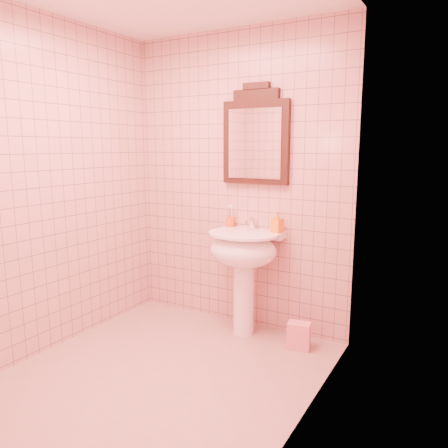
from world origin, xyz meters
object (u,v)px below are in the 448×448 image
Objects in this scene: pedestal_sink at (243,257)px; mirror at (256,138)px; soap_dispenser at (277,222)px; towel at (299,336)px; toothbrush_cup at (230,222)px.

mirror is (0.00, 0.20, 0.95)m from pedestal_sink.
mirror reaches higher than soap_dispenser.
towel is (0.50, -0.03, -0.56)m from pedestal_sink.
towel is at bearing -16.17° from toothbrush_cup.
mirror reaches higher than pedestal_sink.
soap_dispenser is 0.80× the size of towel.
mirror is at bearing 179.48° from soap_dispenser.
mirror is 4.88× the size of toothbrush_cup.
soap_dispenser is (0.23, -0.06, -0.67)m from mirror.
pedestal_sink is 1.07× the size of mirror.
soap_dispenser is (0.23, 0.14, 0.29)m from pedestal_sink.
pedestal_sink is 0.37m from toothbrush_cup.
pedestal_sink is at bearing 176.05° from towel.
towel is at bearing -18.43° from soap_dispenser.
mirror is 1.61m from towel.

